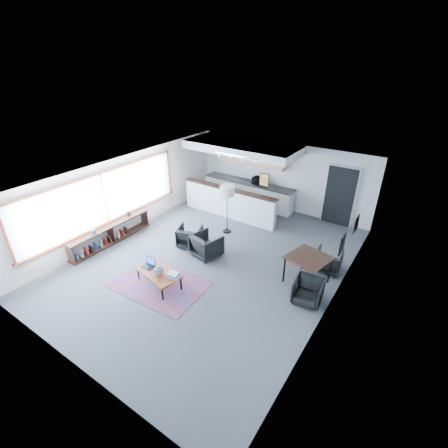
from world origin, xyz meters
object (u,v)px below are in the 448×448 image
Objects in this scene: book_stack at (174,275)px; dining_chair_near at (308,292)px; floor_lamp at (227,192)px; microwave at (259,180)px; coffee_table at (158,273)px; laptop at (150,264)px; armchair_left at (190,235)px; dining_chair_far at (328,261)px; armchair_right at (207,244)px; ceramic_pot at (159,270)px; dining_table at (308,259)px.

dining_chair_near is (3.06, 1.47, -0.16)m from book_stack.
floor_lamp is at bearing 99.36° from book_stack.
floor_lamp is 3.30× the size of microwave.
microwave reaches higher than coffee_table.
coffee_table is 0.81× the size of floor_lamp.
laptop is at bearing -95.03° from floor_lamp.
armchair_left is at bearing 167.49° from dining_chair_near.
dining_chair_near is 1.15× the size of microwave.
dining_chair_far is at bearing 35.95° from laptop.
armchair_right is 1.36× the size of dining_chair_near.
ceramic_pot reaches higher than book_stack.
coffee_table is 0.20m from ceramic_pot.
dining_chair_near is 1.57m from dining_chair_far.
microwave reaches higher than dining_chair_near.
ceramic_pot reaches higher than dining_chair_near.
dining_chair_near is (3.50, 1.57, -0.08)m from coffee_table.
dining_chair_far is (3.40, 3.20, -0.24)m from ceramic_pot.
book_stack is 0.63× the size of dining_chair_near.
dining_table is (3.09, 2.35, 0.20)m from ceramic_pot.
dining_chair_near is at bearing 25.54° from ceramic_pot.
dining_chair_near is (4.09, -0.44, -0.07)m from armchair_left.
armchair_right is 3.30m from dining_chair_near.
dining_table is at bearing -158.31° from armchair_right.
armchair_left is 0.82m from armchair_right.
ceramic_pot reaches higher than laptop.
dining_chair_far is at bearing 44.86° from book_stack.
dining_chair_far is at bearing -145.33° from armchair_right.
ceramic_pot is 3.61m from floor_lamp.
dining_chair_far is (3.06, 3.04, -0.16)m from book_stack.
microwave reaches higher than dining_table.
coffee_table is 5.92m from microwave.
dining_chair_far is (4.09, 1.13, -0.06)m from armchair_left.
dining_table is at bearing 163.96° from armchair_left.
microwave is at bearing 104.80° from coffee_table.
coffee_table is 3.94m from dining_table.
dining_table is at bearing 38.59° from book_stack.
ceramic_pot is 0.35× the size of armchair_left.
book_stack is 2.18m from armchair_left.
microwave is (-0.33, 5.93, 0.57)m from ceramic_pot.
ceramic_pot is 0.32× the size of armchair_right.
coffee_table is 2.28× the size of dining_chair_far.
dining_chair_far is 4.70m from microwave.
armchair_right is (0.80, -0.18, 0.03)m from armchair_left.
floor_lamp is (0.29, 3.34, 0.99)m from laptop.
armchair_right is at bearing 95.99° from coffee_table.
book_stack is 4.31m from dining_chair_far.
microwave is at bearing 93.00° from floor_lamp.
dining_chair_near is (3.90, 1.48, -0.18)m from laptop.
floor_lamp is 3.56m from dining_table.
book_stack reaches higher than coffee_table.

